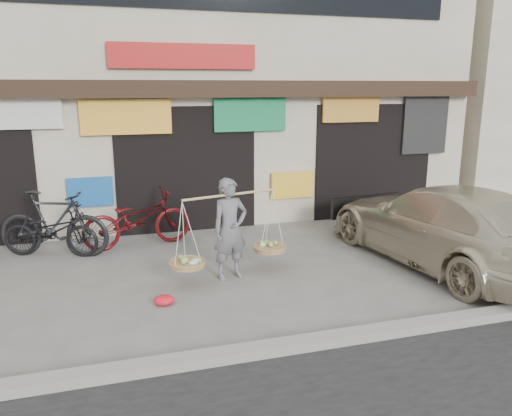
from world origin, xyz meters
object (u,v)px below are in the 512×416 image
object	(u,v)px
street_vendor	(230,233)
bike_1	(53,224)
bike_0	(51,232)
suv	(443,225)
bike_2	(137,219)

from	to	relation	value
street_vendor	bike_1	size ratio (longest dim) A/B	0.98
bike_0	bike_1	world-z (taller)	bike_1
bike_1	suv	world-z (taller)	suv
street_vendor	bike_2	bearing A→B (deg)	108.19
street_vendor	suv	size ratio (longest dim) A/B	0.40
street_vendor	bike_0	size ratio (longest dim) A/B	1.14
suv	bike_2	bearing A→B (deg)	-33.05
bike_1	bike_2	size ratio (longest dim) A/B	0.99
street_vendor	bike_1	xyz separation A→B (m)	(-2.89, 1.99, -0.15)
bike_1	suv	bearing A→B (deg)	-88.82
suv	bike_0	bearing A→B (deg)	-26.47
street_vendor	suv	bearing A→B (deg)	-20.03
street_vendor	bike_0	world-z (taller)	street_vendor
bike_2	street_vendor	bearing A→B (deg)	-156.80
street_vendor	bike_2	xyz separation A→B (m)	(-1.36, 2.15, -0.22)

